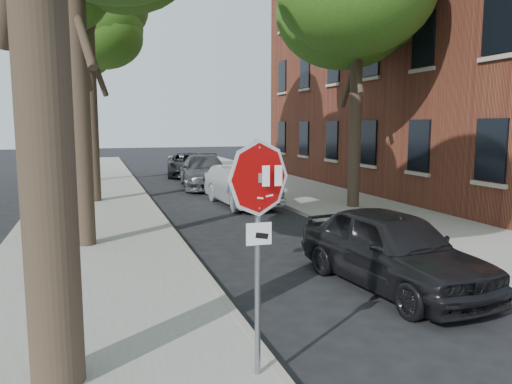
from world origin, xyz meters
The scene contains 12 objects.
ground centered at (0.00, 0.00, 0.00)m, with size 120.00×120.00×0.00m, color black.
sidewalk_left centered at (-2.50, 12.00, 0.06)m, with size 4.00×55.00×0.12m, color gray.
sidewalk_right centered at (6.00, 12.00, 0.06)m, with size 4.00×55.00×0.12m, color gray.
curb_left centered at (-0.45, 12.00, 0.07)m, with size 0.12×55.00×0.13m, color #9E9384.
curb_right centered at (3.95, 12.00, 0.07)m, with size 0.12×55.00×0.13m, color #9E9384.
apartment_building centered at (14.00, 14.00, 7.65)m, with size 12.20×20.20×15.30m.
stop_sign centered at (-0.70, -0.03, 1.95)m, with size 0.76×0.34×2.61m.
tree_far centered at (-2.72, 21.11, 7.21)m, with size 5.29×4.91×9.33m.
car_a centered at (2.60, 2.45, 0.70)m, with size 1.66×4.13×1.41m, color black.
car_b centered at (2.60, 11.98, 0.72)m, with size 1.52×4.35×1.43m, color #AEB0B7.
car_c centered at (2.44, 17.53, 0.74)m, with size 2.08×5.13×1.49m, color #434447.
car_d centered at (2.60, 22.78, 0.66)m, with size 2.21×4.78×1.33m, color black.
Camera 1 is at (-2.33, -4.98, 2.87)m, focal length 35.00 mm.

